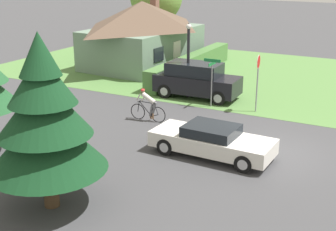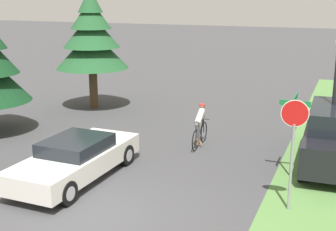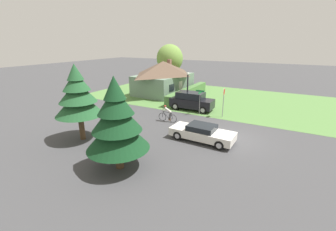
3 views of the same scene
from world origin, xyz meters
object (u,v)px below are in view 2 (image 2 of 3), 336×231
Objects in this scene: street_name_sign at (294,120)px; conifer_tall_far at (91,38)px; stop_sign at (293,134)px; sedan_left_lane at (76,159)px; cyclist at (200,126)px; street_lamp at (335,93)px; parked_suv_right at (336,137)px.

conifer_tall_far is (-10.00, 5.51, 1.60)m from street_name_sign.
stop_sign reaches higher than street_name_sign.
sedan_left_lane is 2.58× the size of cyclist.
cyclist is 3.99m from street_name_sign.
street_name_sign is (-0.26, 2.32, -0.26)m from stop_sign.
street_lamp is (4.46, 0.07, 1.57)m from cyclist.
cyclist is 0.65× the size of stop_sign.
cyclist is 5.64m from stop_sign.
street_name_sign is at bearing -28.83° from conifer_tall_far.
parked_suv_right is 1.62× the size of stop_sign.
sedan_left_lane is at bearing -3.59° from stop_sign.
cyclist is at bearing -179.13° from street_lamp.
street_lamp reaches higher than stop_sign.
sedan_left_lane is 0.85× the size of conifer_tall_far.
street_name_sign is 0.44× the size of conifer_tall_far.
sedan_left_lane is 1.67× the size of stop_sign.
cyclist is at bearing 152.97° from street_name_sign.
sedan_left_lane is 1.03× the size of parked_suv_right.
street_name_sign is (-1.19, -1.38, 0.78)m from parked_suv_right.
street_name_sign is at bearing -89.12° from stop_sign.
street_lamp is 0.72× the size of conifer_tall_far.
street_name_sign reaches higher than cyclist.
parked_suv_right is 1.42m from street_lamp.
sedan_left_lane is at bearing 148.47° from cyclist.
conifer_tall_far is (-4.10, 8.03, 2.73)m from sedan_left_lane.
cyclist is 0.33× the size of conifer_tall_far.
street_lamp is at bearing -90.78° from cyclist.
parked_suv_right is at bearing -96.23° from cyclist.
sedan_left_lane is at bearing -62.92° from conifer_tall_far.
conifer_tall_far reaches higher than street_lamp.
street_lamp reaches higher than cyclist.
street_name_sign is (5.90, 2.52, 1.13)m from sedan_left_lane.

